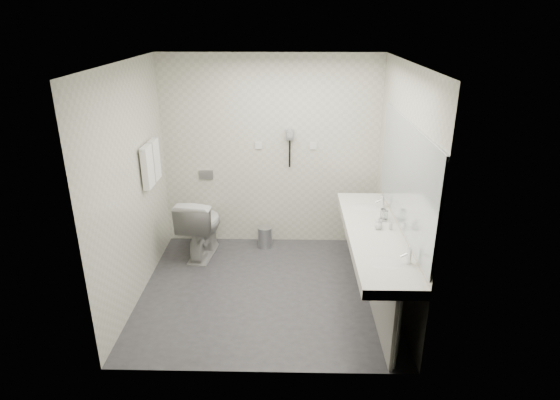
{
  "coord_description": "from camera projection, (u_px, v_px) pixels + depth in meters",
  "views": [
    {
      "loc": [
        0.25,
        -4.55,
        2.92
      ],
      "look_at": [
        0.15,
        0.15,
        1.05
      ],
      "focal_mm": 29.99,
      "sensor_mm": 36.0,
      "label": 1
    }
  ],
  "objects": [
    {
      "name": "towel_far",
      "position": [
        154.0,
        160.0,
        5.49
      ],
      "size": [
        0.07,
        0.24,
        0.48
      ],
      "primitive_type": "cube",
      "color": "white",
      "rests_on": "towel_rail"
    },
    {
      "name": "dryer_cradle",
      "position": [
        290.0,
        135.0,
        5.93
      ],
      "size": [
        0.1,
        0.04,
        0.14
      ],
      "primitive_type": "cube",
      "color": "gray",
      "rests_on": "wall_back"
    },
    {
      "name": "basin_near",
      "position": [
        386.0,
        264.0,
        4.19
      ],
      "size": [
        0.4,
        0.31,
        0.05
      ],
      "primitive_type": "ellipsoid",
      "color": "silver",
      "rests_on": "vanity_counter"
    },
    {
      "name": "wall_front",
      "position": [
        257.0,
        245.0,
        3.64
      ],
      "size": [
        2.8,
        0.0,
        2.8
      ],
      "primitive_type": "plane",
      "rotation": [
        -1.57,
        0.0,
        0.0
      ],
      "color": "beige",
      "rests_on": "floor"
    },
    {
      "name": "switch_plate_a",
      "position": [
        259.0,
        146.0,
        6.01
      ],
      "size": [
        0.09,
        0.02,
        0.09
      ],
      "primitive_type": "cube",
      "color": "silver",
      "rests_on": "wall_back"
    },
    {
      "name": "flush_plate",
      "position": [
        206.0,
        175.0,
        6.17
      ],
      "size": [
        0.18,
        0.02,
        0.12
      ],
      "primitive_type": "cube",
      "color": "#B2B5BA",
      "rests_on": "wall_back"
    },
    {
      "name": "soap_bottle_b",
      "position": [
        378.0,
        225.0,
        4.82
      ],
      "size": [
        0.11,
        0.11,
        0.1
      ],
      "primitive_type": "imported",
      "rotation": [
        0.0,
        0.0,
        -0.79
      ],
      "color": "beige",
      "rests_on": "vanity_counter"
    },
    {
      "name": "switch_plate_b",
      "position": [
        313.0,
        146.0,
        5.99
      ],
      "size": [
        0.09,
        0.02,
        0.09
      ],
      "primitive_type": "cube",
      "color": "silver",
      "rests_on": "wall_back"
    },
    {
      "name": "ceiling",
      "position": [
        264.0,
        62.0,
        4.38
      ],
      "size": [
        2.8,
        2.8,
        0.0
      ],
      "primitive_type": "plane",
      "rotation": [
        3.14,
        0.0,
        0.0
      ],
      "color": "silver",
      "rests_on": "wall_back"
    },
    {
      "name": "basin_far",
      "position": [
        365.0,
        208.0,
        5.39
      ],
      "size": [
        0.4,
        0.31,
        0.05
      ],
      "primitive_type": "ellipsoid",
      "color": "silver",
      "rests_on": "vanity_counter"
    },
    {
      "name": "dryer_cord",
      "position": [
        290.0,
        154.0,
        6.01
      ],
      "size": [
        0.02,
        0.02,
        0.35
      ],
      "primitive_type": "cylinder",
      "color": "black",
      "rests_on": "dryer_cradle"
    },
    {
      "name": "vanity_panel",
      "position": [
        373.0,
        272.0,
        4.96
      ],
      "size": [
        0.03,
        2.15,
        0.75
      ],
      "primitive_type": "cube",
      "color": "gray",
      "rests_on": "floor"
    },
    {
      "name": "bin_lid",
      "position": [
        265.0,
        228.0,
        6.21
      ],
      "size": [
        0.19,
        0.19,
        0.02
      ],
      "primitive_type": "cylinder",
      "color": "#B2B5BA",
      "rests_on": "pedal_bin"
    },
    {
      "name": "towel_rail",
      "position": [
        148.0,
        145.0,
        5.27
      ],
      "size": [
        0.02,
        0.62,
        0.02
      ],
      "primitive_type": "cylinder",
      "rotation": [
        1.57,
        0.0,
        0.0
      ],
      "color": "silver",
      "rests_on": "wall_left"
    },
    {
      "name": "toilet",
      "position": [
        201.0,
        226.0,
        5.97
      ],
      "size": [
        0.55,
        0.85,
        0.81
      ],
      "primitive_type": "imported",
      "rotation": [
        0.0,
        0.0,
        3.01
      ],
      "color": "silver",
      "rests_on": "floor"
    },
    {
      "name": "floor",
      "position": [
        267.0,
        291.0,
        5.31
      ],
      "size": [
        2.8,
        2.8,
        0.0
      ],
      "primitive_type": "plane",
      "color": "#2F2E34",
      "rests_on": "ground"
    },
    {
      "name": "faucet_far",
      "position": [
        382.0,
        201.0,
        5.36
      ],
      "size": [
        0.04,
        0.04,
        0.15
      ],
      "primitive_type": "cylinder",
      "color": "silver",
      "rests_on": "vanity_counter"
    },
    {
      "name": "pedal_bin",
      "position": [
        265.0,
        238.0,
        6.26
      ],
      "size": [
        0.24,
        0.24,
        0.27
      ],
      "primitive_type": "cylinder",
      "rotation": [
        0.0,
        0.0,
        0.26
      ],
      "color": "#B2B5BA",
      "rests_on": "floor"
    },
    {
      "name": "dryer_barrel",
      "position": [
        290.0,
        134.0,
        5.85
      ],
      "size": [
        0.08,
        0.14,
        0.08
      ],
      "primitive_type": "cylinder",
      "rotation": [
        1.57,
        0.0,
        0.0
      ],
      "color": "gray",
      "rests_on": "dryer_cradle"
    },
    {
      "name": "wall_right",
      "position": [
        401.0,
        188.0,
        4.82
      ],
      "size": [
        0.0,
        2.6,
        2.6
      ],
      "primitive_type": "plane",
      "rotation": [
        1.57,
        0.0,
        -1.57
      ],
      "color": "beige",
      "rests_on": "floor"
    },
    {
      "name": "faucet_near",
      "position": [
        409.0,
        256.0,
        4.15
      ],
      "size": [
        0.04,
        0.04,
        0.15
      ],
      "primitive_type": "cylinder",
      "color": "silver",
      "rests_on": "vanity_counter"
    },
    {
      "name": "glass_left",
      "position": [
        385.0,
        216.0,
        5.01
      ],
      "size": [
        0.08,
        0.08,
        0.12
      ],
      "primitive_type": "cylinder",
      "rotation": [
        0.0,
        0.0,
        0.27
      ],
      "color": "silver",
      "rests_on": "vanity_counter"
    },
    {
      "name": "vanity_post_near",
      "position": [
        397.0,
        334.0,
        3.99
      ],
      "size": [
        0.06,
        0.06,
        0.75
      ],
      "primitive_type": "cylinder",
      "color": "silver",
      "rests_on": "floor"
    },
    {
      "name": "vanity_post_far",
      "position": [
        362.0,
        230.0,
        5.93
      ],
      "size": [
        0.06,
        0.06,
        0.75
      ],
      "primitive_type": "cylinder",
      "color": "silver",
      "rests_on": "floor"
    },
    {
      "name": "mirror",
      "position": [
        406.0,
        176.0,
        4.56
      ],
      "size": [
        0.02,
        2.2,
        1.05
      ],
      "primitive_type": "cube",
      "color": "#B2BCC6",
      "rests_on": "wall_right"
    },
    {
      "name": "soap_bottle_c",
      "position": [
        391.0,
        225.0,
        4.81
      ],
      "size": [
        0.04,
        0.04,
        0.1
      ],
      "primitive_type": "imported",
      "rotation": [
        0.0,
        0.0,
        0.11
      ],
      "color": "beige",
      "rests_on": "vanity_counter"
    },
    {
      "name": "soap_bottle_a",
      "position": [
        379.0,
        222.0,
        4.86
      ],
      "size": [
        0.07,
        0.07,
        0.12
      ],
      "primitive_type": "imported",
      "rotation": [
        0.0,
        0.0,
        0.43
      ],
      "color": "beige",
      "rests_on": "vanity_counter"
    },
    {
      "name": "towel_near",
      "position": [
        148.0,
        167.0,
        5.22
      ],
      "size": [
        0.07,
        0.24,
        0.48
      ],
      "primitive_type": "cube",
      "color": "white",
      "rests_on": "towel_rail"
    },
    {
      "name": "wall_back",
      "position": [
        270.0,
        153.0,
        6.05
      ],
      "size": [
        2.8,
        0.0,
        2.8
      ],
      "primitive_type": "plane",
      "rotation": [
        1.57,
        0.0,
        0.0
      ],
      "color": "beige",
      "rests_on": "floor"
    },
    {
      "name": "glass_right",
      "position": [
        383.0,
        214.0,
        5.08
      ],
      "size": [
        0.07,
        0.07,
        0.11
      ],
      "primitive_type": "cylinder",
      "rotation": [
        0.0,
        0.0,
        -0.26
      ],
      "color": "silver",
      "rests_on": "vanity_counter"
    },
    {
      "name": "vanity_counter",
      "position": [
        374.0,
        236.0,
        4.8
      ],
      "size": [
        0.55,
        2.2,
        0.1
      ],
      "primitive_type": "cube",
      "color": "silver",
      "rests_on": "floor"
    },
    {
      "name": "wall_left",
      "position": [
        131.0,
        186.0,
        4.87
      ],
      "size": [
        0.0,
        2.6,
        2.6
      ],
      "primitive_type": "plane",
      "rotation": [
        1.57,
        0.0,
        1.57
      ],
      "color": "beige",
      "rests_on": "floor"
    }
  ]
}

